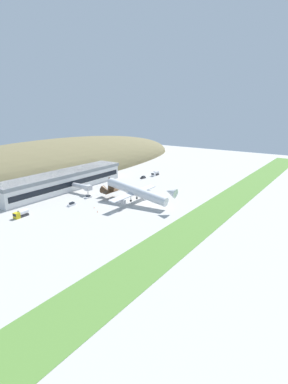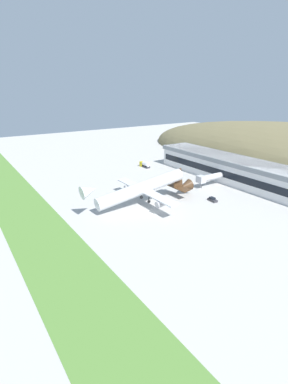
{
  "view_description": "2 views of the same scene",
  "coord_description": "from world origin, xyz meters",
  "px_view_note": "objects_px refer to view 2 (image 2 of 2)",
  "views": [
    {
      "loc": [
        -124.5,
        -85.16,
        47.94
      ],
      "look_at": [
        -4.77,
        -1.69,
        5.9
      ],
      "focal_mm": 28.0,
      "sensor_mm": 36.0,
      "label": 1
    },
    {
      "loc": [
        77.72,
        -53.75,
        40.83
      ],
      "look_at": [
        -8.65,
        2.76,
        4.48
      ],
      "focal_mm": 28.0,
      "sensor_mm": 36.0,
      "label": 2
    }
  ],
  "objects_px": {
    "service_car_1": "(212,200)",
    "service_car_3": "(186,186)",
    "traffic_cone_0": "(130,186)",
    "service_car_0": "(162,179)",
    "terminal_building": "(232,168)",
    "traffic_cone_1": "(145,186)",
    "cargo_airplane": "(143,189)",
    "jetway_0": "(209,178)",
    "box_truck": "(145,164)"
  },
  "relations": [
    {
      "from": "jetway_0",
      "to": "cargo_airplane",
      "type": "relative_size",
      "value": 0.29
    },
    {
      "from": "jetway_0",
      "to": "service_car_3",
      "type": "xyz_separation_m",
      "value": [
        -4.71,
        -8.79,
        -3.38
      ]
    },
    {
      "from": "terminal_building",
      "to": "traffic_cone_0",
      "type": "distance_m",
      "value": 47.36
    },
    {
      "from": "service_car_3",
      "to": "traffic_cone_0",
      "type": "relative_size",
      "value": 7.08
    },
    {
      "from": "service_car_1",
      "to": "box_truck",
      "type": "bearing_deg",
      "value": 173.45
    },
    {
      "from": "cargo_airplane",
      "to": "service_car_0",
      "type": "bearing_deg",
      "value": 131.52
    },
    {
      "from": "terminal_building",
      "to": "cargo_airplane",
      "type": "height_order",
      "value": "cargo_airplane"
    },
    {
      "from": "cargo_airplane",
      "to": "jetway_0",
      "type": "bearing_deg",
      "value": 94.0
    },
    {
      "from": "traffic_cone_0",
      "to": "service_car_1",
      "type": "bearing_deg",
      "value": 28.2
    },
    {
      "from": "cargo_airplane",
      "to": "traffic_cone_0",
      "type": "xyz_separation_m",
      "value": [
        -20.81,
        6.65,
        -5.94
      ]
    },
    {
      "from": "terminal_building",
      "to": "service_car_0",
      "type": "distance_m",
      "value": 32.29
    },
    {
      "from": "terminal_building",
      "to": "traffic_cone_1",
      "type": "bearing_deg",
      "value": -110.11
    },
    {
      "from": "service_car_1",
      "to": "traffic_cone_0",
      "type": "relative_size",
      "value": 7.01
    },
    {
      "from": "jetway_0",
      "to": "traffic_cone_1",
      "type": "bearing_deg",
      "value": -122.85
    },
    {
      "from": "service_car_3",
      "to": "terminal_building",
      "type": "bearing_deg",
      "value": 81.07
    },
    {
      "from": "terminal_building",
      "to": "box_truck",
      "type": "relative_size",
      "value": 12.31
    },
    {
      "from": "jetway_0",
      "to": "service_car_3",
      "type": "bearing_deg",
      "value": -118.17
    },
    {
      "from": "terminal_building",
      "to": "cargo_airplane",
      "type": "relative_size",
      "value": 1.81
    },
    {
      "from": "jetway_0",
      "to": "box_truck",
      "type": "bearing_deg",
      "value": -173.4
    },
    {
      "from": "service_car_0",
      "to": "jetway_0",
      "type": "bearing_deg",
      "value": 31.33
    },
    {
      "from": "traffic_cone_0",
      "to": "jetway_0",
      "type": "bearing_deg",
      "value": 57.28
    },
    {
      "from": "traffic_cone_0",
      "to": "traffic_cone_1",
      "type": "height_order",
      "value": "same"
    },
    {
      "from": "jetway_0",
      "to": "traffic_cone_0",
      "type": "relative_size",
      "value": 23.49
    },
    {
      "from": "terminal_building",
      "to": "service_car_0",
      "type": "relative_size",
      "value": 18.75
    },
    {
      "from": "cargo_airplane",
      "to": "box_truck",
      "type": "relative_size",
      "value": 6.79
    },
    {
      "from": "traffic_cone_1",
      "to": "service_car_3",
      "type": "bearing_deg",
      "value": 54.52
    },
    {
      "from": "terminal_building",
      "to": "traffic_cone_1",
      "type": "distance_m",
      "value": 41.22
    },
    {
      "from": "service_car_0",
      "to": "service_car_1",
      "type": "relative_size",
      "value": 1.1
    },
    {
      "from": "service_car_1",
      "to": "service_car_0",
      "type": "bearing_deg",
      "value": 179.99
    },
    {
      "from": "terminal_building",
      "to": "service_car_0",
      "type": "height_order",
      "value": "terminal_building"
    },
    {
      "from": "service_car_3",
      "to": "cargo_airplane",
      "type": "bearing_deg",
      "value": -74.83
    },
    {
      "from": "cargo_airplane",
      "to": "traffic_cone_1",
      "type": "distance_m",
      "value": 21.99
    },
    {
      "from": "service_car_1",
      "to": "service_car_3",
      "type": "relative_size",
      "value": 0.99
    },
    {
      "from": "cargo_airplane",
      "to": "traffic_cone_1",
      "type": "height_order",
      "value": "cargo_airplane"
    },
    {
      "from": "service_car_1",
      "to": "box_truck",
      "type": "xyz_separation_m",
      "value": [
        -56.19,
        6.45,
        0.94
      ]
    },
    {
      "from": "traffic_cone_1",
      "to": "jetway_0",
      "type": "bearing_deg",
      "value": 57.15
    },
    {
      "from": "cargo_airplane",
      "to": "box_truck",
      "type": "xyz_separation_m",
      "value": [
        -44.93,
        30.29,
        -4.66
      ]
    },
    {
      "from": "service_car_0",
      "to": "traffic_cone_0",
      "type": "relative_size",
      "value": 7.72
    },
    {
      "from": "service_car_3",
      "to": "traffic_cone_0",
      "type": "bearing_deg",
      "value": -124.61
    },
    {
      "from": "service_car_1",
      "to": "service_car_3",
      "type": "xyz_separation_m",
      "value": [
        -18.42,
        2.58,
        -0.0
      ]
    },
    {
      "from": "box_truck",
      "to": "terminal_building",
      "type": "bearing_deg",
      "value": 25.75
    },
    {
      "from": "service_car_1",
      "to": "traffic_cone_1",
      "type": "xyz_separation_m",
      "value": [
        -28.7,
        -11.85,
        -0.33
      ]
    },
    {
      "from": "service_car_0",
      "to": "service_car_1",
      "type": "distance_m",
      "value": 32.37
    },
    {
      "from": "cargo_airplane",
      "to": "traffic_cone_0",
      "type": "height_order",
      "value": "cargo_airplane"
    },
    {
      "from": "terminal_building",
      "to": "service_car_0",
      "type": "xyz_separation_m",
      "value": [
        -17.7,
        -26.47,
        -5.36
      ]
    },
    {
      "from": "traffic_cone_1",
      "to": "box_truck",
      "type": "bearing_deg",
      "value": 146.35
    },
    {
      "from": "terminal_building",
      "to": "jetway_0",
      "type": "xyz_separation_m",
      "value": [
        0.95,
        -15.11,
        -2.04
      ]
    },
    {
      "from": "traffic_cone_0",
      "to": "traffic_cone_1",
      "type": "bearing_deg",
      "value": 57.83
    },
    {
      "from": "service_car_3",
      "to": "box_truck",
      "type": "xyz_separation_m",
      "value": [
        -37.77,
        3.87,
        0.94
      ]
    },
    {
      "from": "terminal_building",
      "to": "cargo_airplane",
      "type": "bearing_deg",
      "value": -86.12
    }
  ]
}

